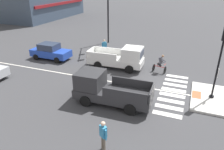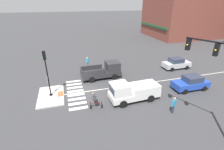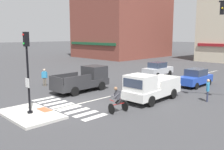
{
  "view_description": "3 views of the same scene",
  "coord_description": "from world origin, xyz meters",
  "px_view_note": "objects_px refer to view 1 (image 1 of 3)",
  "views": [
    {
      "loc": [
        -14.43,
        -1.36,
        7.61
      ],
      "look_at": [
        -0.43,
        4.12,
        0.83
      ],
      "focal_mm": 34.1,
      "sensor_mm": 36.0,
      "label": 1
    },
    {
      "loc": [
        16.4,
        -1.16,
        9.37
      ],
      "look_at": [
        -1.14,
        4.0,
        1.11
      ],
      "focal_mm": 26.54,
      "sensor_mm": 36.0,
      "label": 2
    },
    {
      "loc": [
        13.72,
        -9.67,
        4.82
      ],
      "look_at": [
        -0.11,
        3.97,
        1.66
      ],
      "focal_mm": 39.57,
      "sensor_mm": 36.0,
      "label": 3
    }
  ],
  "objects_px": {
    "traffic_light_mast": "(109,4)",
    "pedestrian_waiting_far_side": "(104,46)",
    "signal_pole": "(220,57)",
    "pedestrian_at_curb_left": "(103,134)",
    "cyclist": "(160,63)",
    "car_blue_eastbound_far": "(50,51)",
    "pickup_truck_white_eastbound_mid": "(120,58)",
    "pickup_truck_charcoal_westbound_near": "(106,89)"
  },
  "relations": [
    {
      "from": "pickup_truck_charcoal_westbound_near",
      "to": "pickup_truck_white_eastbound_mid",
      "type": "bearing_deg",
      "value": 10.6
    },
    {
      "from": "pickup_truck_white_eastbound_mid",
      "to": "pedestrian_waiting_far_side",
      "type": "height_order",
      "value": "pickup_truck_white_eastbound_mid"
    },
    {
      "from": "traffic_light_mast",
      "to": "pedestrian_waiting_far_side",
      "type": "distance_m",
      "value": 5.35
    },
    {
      "from": "pickup_truck_white_eastbound_mid",
      "to": "cyclist",
      "type": "distance_m",
      "value": 3.64
    },
    {
      "from": "signal_pole",
      "to": "cyclist",
      "type": "height_order",
      "value": "signal_pole"
    },
    {
      "from": "pickup_truck_charcoal_westbound_near",
      "to": "pedestrian_waiting_far_side",
      "type": "xyz_separation_m",
      "value": [
        9.15,
        4.07,
        0.0
      ]
    },
    {
      "from": "car_blue_eastbound_far",
      "to": "pickup_truck_charcoal_westbound_near",
      "type": "distance_m",
      "value": 10.48
    },
    {
      "from": "cyclist",
      "to": "pedestrian_waiting_far_side",
      "type": "height_order",
      "value": "cyclist"
    },
    {
      "from": "cyclist",
      "to": "traffic_light_mast",
      "type": "bearing_deg",
      "value": 50.09
    },
    {
      "from": "pickup_truck_charcoal_westbound_near",
      "to": "cyclist",
      "type": "xyz_separation_m",
      "value": [
        6.37,
        -2.49,
        -0.11
      ]
    },
    {
      "from": "pedestrian_waiting_far_side",
      "to": "car_blue_eastbound_far",
      "type": "bearing_deg",
      "value": 125.7
    },
    {
      "from": "car_blue_eastbound_far",
      "to": "pedestrian_at_curb_left",
      "type": "bearing_deg",
      "value": -134.07
    },
    {
      "from": "pedestrian_at_curb_left",
      "to": "pedestrian_waiting_far_side",
      "type": "relative_size",
      "value": 1.0
    },
    {
      "from": "signal_pole",
      "to": "pickup_truck_white_eastbound_mid",
      "type": "xyz_separation_m",
      "value": [
        3.07,
        7.77,
        -2.09
      ]
    },
    {
      "from": "signal_pole",
      "to": "pedestrian_at_curb_left",
      "type": "relative_size",
      "value": 2.9
    },
    {
      "from": "pedestrian_waiting_far_side",
      "to": "traffic_light_mast",
      "type": "bearing_deg",
      "value": 14.48
    },
    {
      "from": "pickup_truck_charcoal_westbound_near",
      "to": "cyclist",
      "type": "distance_m",
      "value": 6.84
    },
    {
      "from": "signal_pole",
      "to": "car_blue_eastbound_far",
      "type": "height_order",
      "value": "signal_pole"
    },
    {
      "from": "signal_pole",
      "to": "pedestrian_waiting_far_side",
      "type": "bearing_deg",
      "value": 60.16
    },
    {
      "from": "pedestrian_at_curb_left",
      "to": "cyclist",
      "type": "bearing_deg",
      "value": -4.93
    },
    {
      "from": "signal_pole",
      "to": "pickup_truck_charcoal_westbound_near",
      "type": "height_order",
      "value": "signal_pole"
    },
    {
      "from": "cyclist",
      "to": "pedestrian_at_curb_left",
      "type": "xyz_separation_m",
      "value": [
        -10.52,
        0.91,
        0.11
      ]
    },
    {
      "from": "traffic_light_mast",
      "to": "pedestrian_waiting_far_side",
      "type": "bearing_deg",
      "value": -165.52
    },
    {
      "from": "car_blue_eastbound_far",
      "to": "pedestrian_waiting_far_side",
      "type": "height_order",
      "value": "pedestrian_waiting_far_side"
    },
    {
      "from": "traffic_light_mast",
      "to": "pickup_truck_charcoal_westbound_near",
      "type": "height_order",
      "value": "traffic_light_mast"
    },
    {
      "from": "cyclist",
      "to": "signal_pole",
      "type": "bearing_deg",
      "value": -129.05
    },
    {
      "from": "pickup_truck_white_eastbound_mid",
      "to": "cyclist",
      "type": "height_order",
      "value": "pickup_truck_white_eastbound_mid"
    },
    {
      "from": "pickup_truck_white_eastbound_mid",
      "to": "car_blue_eastbound_far",
      "type": "bearing_deg",
      "value": 92.01
    },
    {
      "from": "cyclist",
      "to": "car_blue_eastbound_far",
      "type": "bearing_deg",
      "value": 92.82
    },
    {
      "from": "signal_pole",
      "to": "pickup_truck_white_eastbound_mid",
      "type": "distance_m",
      "value": 8.62
    },
    {
      "from": "signal_pole",
      "to": "pedestrian_at_curb_left",
      "type": "bearing_deg",
      "value": 144.8
    },
    {
      "from": "pickup_truck_charcoal_westbound_near",
      "to": "pedestrian_at_curb_left",
      "type": "relative_size",
      "value": 3.09
    },
    {
      "from": "car_blue_eastbound_far",
      "to": "pickup_truck_white_eastbound_mid",
      "type": "height_order",
      "value": "pickup_truck_white_eastbound_mid"
    },
    {
      "from": "cyclist",
      "to": "pedestrian_at_curb_left",
      "type": "bearing_deg",
      "value": 175.07
    },
    {
      "from": "signal_pole",
      "to": "cyclist",
      "type": "relative_size",
      "value": 2.89
    },
    {
      "from": "signal_pole",
      "to": "pedestrian_waiting_far_side",
      "type": "distance_m",
      "value": 12.52
    },
    {
      "from": "pedestrian_at_curb_left",
      "to": "signal_pole",
      "type": "bearing_deg",
      "value": -35.2
    },
    {
      "from": "pickup_truck_white_eastbound_mid",
      "to": "pickup_truck_charcoal_westbound_near",
      "type": "bearing_deg",
      "value": -169.4
    },
    {
      "from": "traffic_light_mast",
      "to": "pedestrian_waiting_far_side",
      "type": "height_order",
      "value": "traffic_light_mast"
    },
    {
      "from": "pickup_truck_white_eastbound_mid",
      "to": "pedestrian_at_curb_left",
      "type": "bearing_deg",
      "value": -165.1
    },
    {
      "from": "traffic_light_mast",
      "to": "pedestrian_at_curb_left",
      "type": "relative_size",
      "value": 4.34
    },
    {
      "from": "pickup_truck_white_eastbound_mid",
      "to": "pedestrian_waiting_far_side",
      "type": "relative_size",
      "value": 3.1
    }
  ]
}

